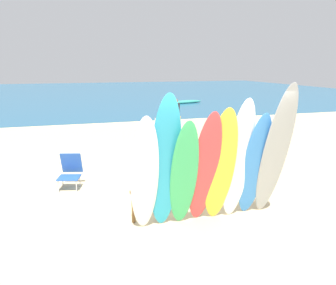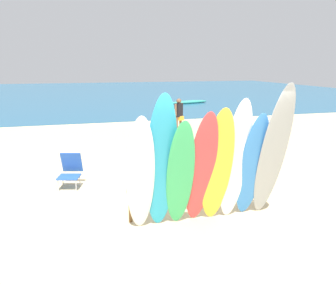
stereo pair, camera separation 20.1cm
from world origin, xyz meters
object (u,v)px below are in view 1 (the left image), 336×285
surfboard_rack (202,190)px  surfboard_teal_1 (165,164)px  beachgoer_midbeach (162,136)px  surfboard_yellow_4 (221,166)px  beach_chair_red (70,170)px  surfboard_green_2 (184,175)px  beachgoer_photographing (175,113)px  surfboard_grey_7 (275,153)px  surfboard_red_3 (205,169)px  surfboard_white_5 (238,161)px  distant_boat (184,102)px  surfboard_white_0 (145,175)px  surfboard_blue_6 (255,166)px

surfboard_rack → surfboard_teal_1: surfboard_teal_1 is taller
surfboard_rack → beachgoer_midbeach: bearing=87.6°
surfboard_yellow_4 → beach_chair_red: surfboard_yellow_4 is taller
surfboard_green_2 → surfboard_yellow_4: bearing=6.7°
surfboard_green_2 → beachgoer_photographing: surfboard_green_2 is taller
surfboard_yellow_4 → surfboard_grey_7: size_ratio=0.83×
surfboard_red_3 → surfboard_yellow_4: 0.32m
surfboard_white_5 → distant_boat: size_ratio=0.73×
surfboard_grey_7 → distant_boat: bearing=79.3°
surfboard_teal_1 → beachgoer_photographing: bearing=72.5°
surfboard_white_0 → beachgoer_photographing: size_ratio=1.46×
surfboard_teal_1 → distant_boat: (7.30, 19.42, -1.14)m
surfboard_white_0 → surfboard_red_3: bearing=3.0°
surfboard_white_0 → surfboard_yellow_4: surfboard_yellow_4 is taller
surfboard_rack → beachgoer_photographing: size_ratio=1.91×
surfboard_white_0 → surfboard_white_5: surfboard_white_5 is taller
beachgoer_photographing → surfboard_white_5: bearing=-141.0°
surfboard_red_3 → beach_chair_red: surfboard_red_3 is taller
surfboard_blue_6 → surfboard_white_0: bearing=-177.7°
beachgoer_midbeach → beachgoer_photographing: beachgoer_midbeach is taller
surfboard_red_3 → distant_boat: size_ratio=0.69×
surfboard_white_0 → surfboard_teal_1: bearing=2.7°
surfboard_grey_7 → beachgoer_photographing: bearing=88.2°
surfboard_red_3 → surfboard_blue_6: size_ratio=1.05×
surfboard_red_3 → beachgoer_midbeach: size_ratio=1.38×
surfboard_teal_1 → beachgoer_midbeach: size_ratio=1.55×
surfboard_yellow_4 → surfboard_white_0: bearing=-177.1°
surfboard_blue_6 → surfboard_grey_7: (0.33, -0.16, 0.27)m
surfboard_rack → surfboard_grey_7: bearing=-28.3°
beachgoer_photographing → distant_boat: size_ratio=0.45×
surfboard_white_5 → surfboard_grey_7: 0.71m
beach_chair_red → distant_boat: beach_chair_red is taller
surfboard_teal_1 → surfboard_blue_6: 1.79m
beachgoer_midbeach → surfboard_white_5: bearing=161.9°
surfboard_rack → beach_chair_red: (-2.45, 2.36, -0.07)m
surfboard_teal_1 → surfboard_white_5: bearing=2.5°
surfboard_blue_6 → beachgoer_photographing: (1.23, 8.46, -0.19)m
surfboard_red_3 → surfboard_blue_6: bearing=0.8°
surfboard_blue_6 → beachgoer_photographing: 8.55m
surfboard_red_3 → beachgoer_photographing: bearing=73.8°
surfboard_green_2 → surfboard_white_5: bearing=6.8°
surfboard_blue_6 → beachgoer_midbeach: 3.82m
surfboard_yellow_4 → beachgoer_photographing: bearing=80.5°
surfboard_green_2 → beach_chair_red: surfboard_green_2 is taller
surfboard_rack → surfboard_yellow_4: (0.14, -0.52, 0.62)m
surfboard_teal_1 → surfboard_green_2: size_ratio=1.20×
surfboard_white_0 → distant_boat: surfboard_white_0 is taller
surfboard_yellow_4 → distant_boat: 20.42m
distant_boat → surfboard_white_0: bearing=-111.5°
surfboard_white_5 → beachgoer_photographing: surfboard_white_5 is taller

